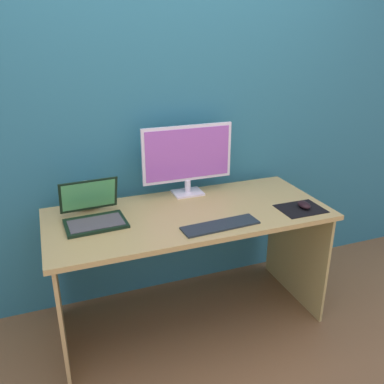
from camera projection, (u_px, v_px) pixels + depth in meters
The scene contains 9 objects.
ground_plane at pixel (189, 317), 2.53m from camera, with size 8.00×8.00×0.00m, color brown.
wall_back at pixel (164, 106), 2.44m from camera, with size 6.00×0.04×2.50m, color #2A6E84.
desk at pixel (189, 234), 2.32m from camera, with size 1.57×0.69×0.73m.
monitor at pixel (188, 157), 2.43m from camera, with size 0.56×0.14×0.43m.
laptop at pixel (93, 214), 2.14m from camera, with size 0.33×0.31×0.21m.
fishbowl at pixel (87, 195), 2.29m from camera, with size 0.17×0.17×0.17m, color silver.
keyboard_external at pixel (220, 225), 2.10m from camera, with size 0.41×0.12×0.01m, color #1E2830.
mousepad at pixel (301, 209), 2.30m from camera, with size 0.25×0.20×0.00m, color black.
mouse at pixel (304, 205), 2.30m from camera, with size 0.06×0.10×0.04m, color black.
Camera 1 is at (-0.71, -1.93, 1.67)m, focal length 37.85 mm.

